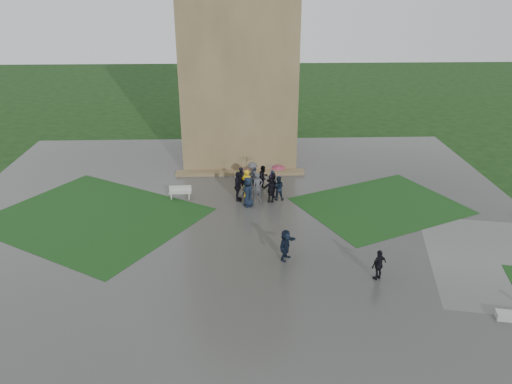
{
  "coord_description": "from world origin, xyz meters",
  "views": [
    {
      "loc": [
        -0.03,
        -22.15,
        12.76
      ],
      "look_at": [
        0.91,
        4.64,
        1.2
      ],
      "focal_mm": 35.0,
      "sensor_mm": 36.0,
      "label": 1
    }
  ],
  "objects_px": {
    "tower": "(238,35)",
    "pedestrian_near": "(379,265)",
    "pedestrian_mid": "(286,245)",
    "bench": "(180,192)"
  },
  "relations": [
    {
      "from": "bench",
      "to": "pedestrian_near",
      "type": "xyz_separation_m",
      "value": [
        10.0,
        -9.48,
        0.33
      ]
    },
    {
      "from": "tower",
      "to": "pedestrian_mid",
      "type": "relative_size",
      "value": 11.35
    },
    {
      "from": "tower",
      "to": "pedestrian_near",
      "type": "bearing_deg",
      "value": -70.77
    },
    {
      "from": "pedestrian_near",
      "to": "tower",
      "type": "bearing_deg",
      "value": -102.97
    },
    {
      "from": "pedestrian_mid",
      "to": "bench",
      "type": "bearing_deg",
      "value": 69.38
    },
    {
      "from": "tower",
      "to": "bench",
      "type": "height_order",
      "value": "tower"
    },
    {
      "from": "pedestrian_mid",
      "to": "pedestrian_near",
      "type": "relative_size",
      "value": 1.07
    },
    {
      "from": "tower",
      "to": "pedestrian_near",
      "type": "xyz_separation_m",
      "value": [
        6.24,
        -17.89,
        -8.24
      ]
    },
    {
      "from": "pedestrian_mid",
      "to": "pedestrian_near",
      "type": "xyz_separation_m",
      "value": [
        4.08,
        -1.89,
        -0.05
      ]
    },
    {
      "from": "pedestrian_near",
      "to": "bench",
      "type": "bearing_deg",
      "value": -75.66
    }
  ]
}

